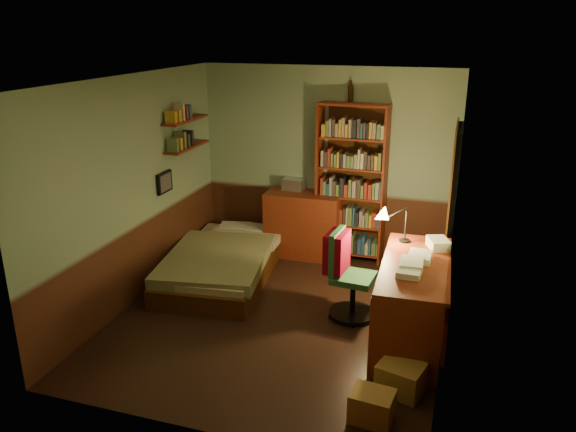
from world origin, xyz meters
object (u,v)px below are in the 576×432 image
(desk, at_px, (413,302))
(office_chair, at_px, (353,280))
(cardboard_box_a, at_px, (372,406))
(dresser, at_px, (304,224))
(mini_stereo, at_px, (294,184))
(bookshelf, at_px, (351,184))
(cardboard_box_b, at_px, (401,378))
(bed, at_px, (223,253))
(desk_lamp, at_px, (407,212))

(desk, height_order, office_chair, office_chair)
(office_chair, bearing_deg, cardboard_box_a, -68.04)
(dresser, distance_m, mini_stereo, 0.58)
(desk, distance_m, cardboard_box_a, 1.42)
(bookshelf, relative_size, cardboard_box_b, 5.57)
(bookshelf, relative_size, office_chair, 2.42)
(bookshelf, bearing_deg, office_chair, -72.67)
(desk, height_order, cardboard_box_b, desk)
(office_chair, xyz_separation_m, cardboard_box_a, (0.50, -1.67, -0.31))
(bookshelf, bearing_deg, mini_stereo, -178.60)
(bed, distance_m, desk, 2.63)
(bed, relative_size, mini_stereo, 7.55)
(dresser, relative_size, cardboard_box_b, 2.67)
(bookshelf, relative_size, desk, 1.34)
(cardboard_box_a, xyz_separation_m, cardboard_box_b, (0.18, 0.45, 0.01))
(desk, bearing_deg, bookshelf, 116.84)
(mini_stereo, distance_m, desk, 2.78)
(desk_lamp, bearing_deg, bookshelf, 121.23)
(bed, bearing_deg, cardboard_box_a, -50.21)
(bed, distance_m, office_chair, 1.89)
(bookshelf, height_order, desk, bookshelf)
(cardboard_box_b, bearing_deg, mini_stereo, 123.09)
(bed, bearing_deg, mini_stereo, 55.27)
(mini_stereo, relative_size, office_chair, 0.32)
(mini_stereo, distance_m, cardboard_box_a, 3.85)
(office_chair, relative_size, cardboard_box_b, 2.30)
(desk, relative_size, desk_lamp, 2.36)
(dresser, bearing_deg, bed, -129.36)
(bookshelf, xyz_separation_m, desk_lamp, (0.88, -1.37, 0.13))
(dresser, relative_size, desk, 0.64)
(mini_stereo, height_order, bookshelf, bookshelf)
(desk, bearing_deg, cardboard_box_a, -99.20)
(desk, bearing_deg, office_chair, 154.41)
(dresser, height_order, cardboard_box_b, dresser)
(desk_lamp, bearing_deg, office_chair, -153.70)
(desk, bearing_deg, dresser, 130.67)
(bookshelf, bearing_deg, bed, -138.85)
(desk_lamp, height_order, cardboard_box_a, desk_lamp)
(desk_lamp, xyz_separation_m, office_chair, (-0.50, -0.26, -0.76))
(dresser, bearing_deg, bookshelf, 6.95)
(mini_stereo, height_order, cardboard_box_a, mini_stereo)
(mini_stereo, bearing_deg, desk, -43.33)
(cardboard_box_a, height_order, cardboard_box_b, cardboard_box_b)
(desk_lamp, relative_size, cardboard_box_b, 1.76)
(desk, height_order, cardboard_box_a, desk)
(desk_lamp, distance_m, cardboard_box_b, 1.83)
(desk_lamp, bearing_deg, bed, 171.24)
(desk, xyz_separation_m, office_chair, (-0.68, 0.30, 0.01))
(bookshelf, distance_m, desk, 2.29)
(cardboard_box_a, bearing_deg, cardboard_box_b, 68.33)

